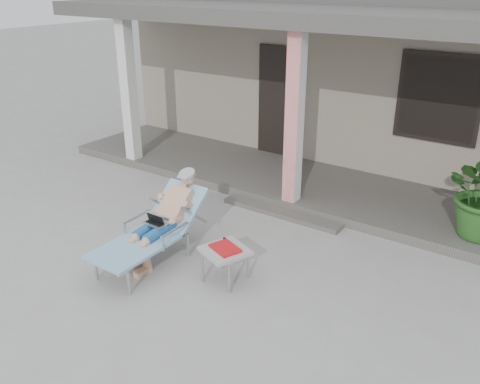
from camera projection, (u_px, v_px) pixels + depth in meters
The scene contains 7 objects.
ground at pixel (209, 266), 6.55m from camera, with size 60.00×60.00×0.00m, color #9E9E99.
house at pixel (394, 66), 10.79m from camera, with size 10.40×5.40×3.30m.
porch_deck at pixel (315, 187), 8.78m from camera, with size 10.00×2.00×0.15m, color #605B56.
porch_overhang at pixel (324, 23), 7.67m from camera, with size 10.00×2.30×2.85m.
porch_step at pixel (281, 212), 7.93m from camera, with size 2.00×0.30×0.07m, color #605B56.
lounger at pixel (157, 210), 6.47m from camera, with size 0.66×1.76×1.14m.
side_table at pixel (225, 252), 6.12m from camera, with size 0.65×0.65×0.45m.
Camera 1 is at (3.53, -4.41, 3.48)m, focal length 38.00 mm.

